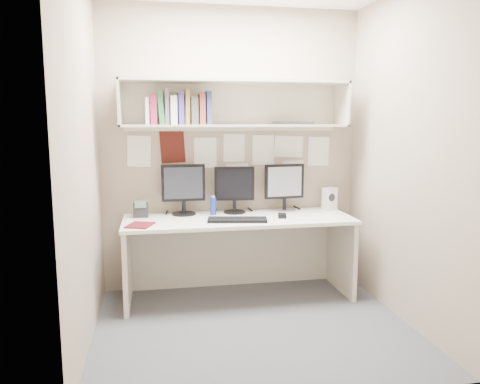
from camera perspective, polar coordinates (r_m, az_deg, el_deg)
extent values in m
cube|color=#47474C|center=(3.74, 1.66, -16.15)|extent=(2.40, 2.00, 0.01)
cube|color=gray|center=(4.39, -1.01, 5.12)|extent=(2.40, 0.02, 2.60)
cube|color=gray|center=(2.45, 6.70, 2.24)|extent=(2.40, 0.02, 2.60)
cube|color=gray|center=(3.37, -18.67, 3.59)|extent=(0.02, 2.00, 2.60)
cube|color=gray|center=(3.85, 19.56, 4.12)|extent=(0.02, 2.00, 2.60)
cube|color=white|center=(4.12, -0.17, -3.34)|extent=(2.00, 0.70, 0.03)
cube|color=beige|center=(4.52, -0.91, -7.01)|extent=(1.96, 0.02, 0.70)
cube|color=beige|center=(4.19, -0.58, 8.10)|extent=(2.00, 0.38, 0.02)
cube|color=beige|center=(4.20, -0.58, 13.29)|extent=(2.00, 0.38, 0.02)
cube|color=beige|center=(4.37, -0.99, 10.61)|extent=(2.00, 0.02, 0.40)
cube|color=beige|center=(4.14, -14.44, 10.45)|extent=(0.02, 0.38, 0.40)
cube|color=beige|center=(4.47, 12.24, 10.38)|extent=(0.02, 0.38, 0.40)
cylinder|color=black|center=(4.27, -6.85, -2.65)|extent=(0.22, 0.22, 0.02)
cylinder|color=black|center=(4.26, -6.87, -1.83)|extent=(0.04, 0.04, 0.11)
cube|color=black|center=(4.24, -6.93, 1.13)|extent=(0.39, 0.04, 0.33)
cube|color=black|center=(4.22, -6.91, 1.09)|extent=(0.34, 0.01, 0.28)
cylinder|color=black|center=(4.33, -0.67, -2.45)|extent=(0.20, 0.20, 0.01)
cylinder|color=black|center=(4.31, -0.67, -1.70)|extent=(0.03, 0.03, 0.10)
cube|color=black|center=(4.29, -0.70, 1.03)|extent=(0.37, 0.08, 0.31)
cube|color=black|center=(4.27, -0.66, 1.00)|extent=(0.32, 0.04, 0.27)
cylinder|color=#A5A5AA|center=(4.43, 5.42, -2.22)|extent=(0.21, 0.21, 0.02)
cylinder|color=black|center=(4.42, 5.43, -1.46)|extent=(0.03, 0.03, 0.10)
cube|color=black|center=(4.40, 5.43, 1.30)|extent=(0.38, 0.07, 0.32)
cube|color=#ACACB0|center=(4.38, 5.50, 1.27)|extent=(0.33, 0.04, 0.28)
cube|color=black|center=(3.97, -0.33, -3.41)|extent=(0.52, 0.26, 0.02)
cube|color=black|center=(4.13, 5.15, -2.89)|extent=(0.09, 0.12, 0.03)
cube|color=silver|center=(4.54, 10.86, -0.81)|extent=(0.14, 0.14, 0.21)
cylinder|color=black|center=(4.48, 11.13, -0.66)|extent=(0.07, 0.03, 0.07)
cylinder|color=navy|center=(4.23, -3.28, -1.73)|extent=(0.06, 0.06, 0.16)
cylinder|color=white|center=(4.22, -3.29, -0.61)|extent=(0.03, 0.03, 0.02)
cube|color=#560E17|center=(3.88, -12.10, -3.97)|extent=(0.25, 0.28, 0.01)
cube|color=black|center=(4.22, -12.00, -2.19)|extent=(0.13, 0.11, 0.12)
cube|color=#4C6659|center=(4.15, -12.05, -1.46)|extent=(0.10, 0.01, 0.06)
cube|color=white|center=(4.14, -11.23, 9.64)|extent=(0.03, 0.19, 0.23)
cube|color=#A71E4A|center=(4.14, -10.48, 9.83)|extent=(0.05, 0.19, 0.25)
cube|color=#246D39|center=(4.14, -9.63, 10.03)|extent=(0.04, 0.19, 0.28)
cube|color=#55545A|center=(4.15, -8.92, 10.21)|extent=(0.03, 0.19, 0.30)
cube|color=white|center=(4.15, -8.10, 9.83)|extent=(0.06, 0.19, 0.24)
cube|color=#3F3687|center=(4.15, -7.22, 10.02)|extent=(0.05, 0.19, 0.27)
cube|color=olive|center=(4.15, -6.46, 10.20)|extent=(0.04, 0.19, 0.29)
cube|color=#444447|center=(4.16, -5.61, 9.82)|extent=(0.06, 0.19, 0.24)
cube|color=brown|center=(4.16, -4.69, 10.00)|extent=(0.05, 0.19, 0.26)
cube|color=navy|center=(4.17, -3.89, 10.17)|extent=(0.04, 0.19, 0.29)
cube|color=black|center=(4.32, 6.52, 8.37)|extent=(0.40, 0.26, 0.03)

